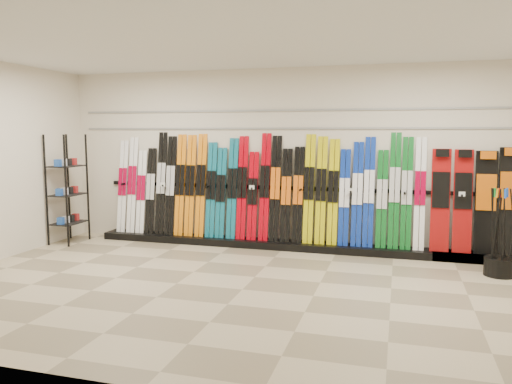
# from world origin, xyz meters

# --- Properties ---
(floor) EXTENTS (8.00, 8.00, 0.00)m
(floor) POSITION_xyz_m (0.00, 0.00, 0.00)
(floor) COLOR #85775C
(floor) RESTS_ON ground
(back_wall) EXTENTS (8.00, 0.00, 8.00)m
(back_wall) POSITION_xyz_m (0.00, 2.50, 1.50)
(back_wall) COLOR beige
(back_wall) RESTS_ON floor
(ceiling) EXTENTS (8.00, 8.00, 0.00)m
(ceiling) POSITION_xyz_m (0.00, 0.00, 3.00)
(ceiling) COLOR silver
(ceiling) RESTS_ON back_wall
(ski_rack_base) EXTENTS (8.00, 0.40, 0.12)m
(ski_rack_base) POSITION_xyz_m (0.22, 2.28, 0.06)
(ski_rack_base) COLOR black
(ski_rack_base) RESTS_ON floor
(skis) EXTENTS (5.37, 0.29, 1.82)m
(skis) POSITION_xyz_m (-0.44, 2.36, 0.97)
(skis) COLOR white
(skis) RESTS_ON ski_rack_base
(snowboards) EXTENTS (1.56, 0.25, 1.60)m
(snowboards) POSITION_xyz_m (3.10, 2.36, 0.90)
(snowboards) COLOR #990C0C
(snowboards) RESTS_ON ski_rack_base
(accessory_rack) EXTENTS (0.40, 0.60, 1.90)m
(accessory_rack) POSITION_xyz_m (-3.75, 1.70, 0.95)
(accessory_rack) COLOR black
(accessory_rack) RESTS_ON floor
(pole_bin) EXTENTS (0.40, 0.40, 0.25)m
(pole_bin) POSITION_xyz_m (3.17, 1.53, 0.12)
(pole_bin) COLOR black
(pole_bin) RESTS_ON floor
(ski_poles) EXTENTS (0.39, 0.22, 1.18)m
(ski_poles) POSITION_xyz_m (3.16, 1.48, 0.61)
(ski_poles) COLOR black
(ski_poles) RESTS_ON pole_bin
(slatwall_rail_0) EXTENTS (7.60, 0.02, 0.03)m
(slatwall_rail_0) POSITION_xyz_m (0.00, 2.48, 2.00)
(slatwall_rail_0) COLOR gray
(slatwall_rail_0) RESTS_ON back_wall
(slatwall_rail_1) EXTENTS (7.60, 0.02, 0.03)m
(slatwall_rail_1) POSITION_xyz_m (0.00, 2.48, 2.30)
(slatwall_rail_1) COLOR gray
(slatwall_rail_1) RESTS_ON back_wall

